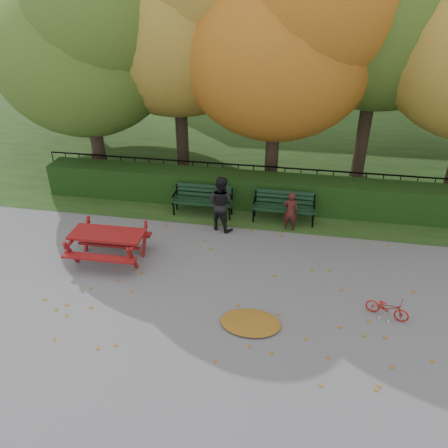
% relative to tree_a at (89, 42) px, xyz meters
% --- Properties ---
extents(ground, '(90.00, 90.00, 0.00)m').
position_rel_tree_a_xyz_m(ground, '(5.19, -5.58, -4.52)').
color(ground, slate).
rests_on(ground, ground).
extents(grass_strip, '(90.00, 90.00, 0.00)m').
position_rel_tree_a_xyz_m(grass_strip, '(5.19, 8.42, -4.52)').
color(grass_strip, '#1E3715').
rests_on(grass_strip, ground).
extents(hedge, '(13.00, 0.90, 1.00)m').
position_rel_tree_a_xyz_m(hedge, '(5.19, -1.08, -4.02)').
color(hedge, black).
rests_on(hedge, ground).
extents(iron_fence, '(14.00, 0.04, 1.02)m').
position_rel_tree_a_xyz_m(iron_fence, '(5.19, -0.28, -3.98)').
color(iron_fence, black).
rests_on(iron_fence, ground).
extents(tree_a, '(5.88, 5.60, 7.48)m').
position_rel_tree_a_xyz_m(tree_a, '(0.00, 0.00, 0.00)').
color(tree_a, black).
rests_on(tree_a, ground).
extents(tree_b, '(6.72, 6.40, 8.79)m').
position_rel_tree_a_xyz_m(tree_b, '(2.74, 1.17, 0.88)').
color(tree_b, black).
rests_on(tree_b, ground).
extents(tree_c, '(6.30, 6.00, 8.00)m').
position_rel_tree_a_xyz_m(tree_c, '(6.02, 0.38, 0.30)').
color(tree_c, black).
rests_on(tree_c, ground).
extents(bench_left, '(1.80, 0.57, 0.88)m').
position_rel_tree_a_xyz_m(bench_left, '(3.89, -1.88, -4.00)').
color(bench_left, black).
rests_on(bench_left, ground).
extents(bench_right, '(1.80, 0.57, 0.88)m').
position_rel_tree_a_xyz_m(bench_right, '(6.29, -1.88, -4.00)').
color(bench_right, black).
rests_on(bench_right, ground).
extents(picnic_table, '(1.83, 1.49, 0.88)m').
position_rel_tree_a_xyz_m(picnic_table, '(2.10, -4.71, -3.92)').
color(picnic_table, '#680A0C').
rests_on(picnic_table, ground).
extents(leaf_pile, '(1.39, 1.07, 0.09)m').
position_rel_tree_a_xyz_m(leaf_pile, '(5.91, -6.45, -4.48)').
color(leaf_pile, brown).
rests_on(leaf_pile, ground).
extents(leaf_scatter, '(9.00, 5.70, 0.01)m').
position_rel_tree_a_xyz_m(leaf_scatter, '(5.19, -5.28, -4.51)').
color(leaf_scatter, brown).
rests_on(leaf_scatter, ground).
extents(child, '(0.43, 0.29, 1.16)m').
position_rel_tree_a_xyz_m(child, '(6.49, -2.38, -3.94)').
color(child, '#401714').
rests_on(child, ground).
extents(adult, '(0.94, 0.85, 1.59)m').
position_rel_tree_a_xyz_m(adult, '(4.57, -2.68, -3.73)').
color(adult, black).
rests_on(adult, ground).
extents(bicycle, '(0.94, 0.60, 0.47)m').
position_rel_tree_a_xyz_m(bicycle, '(8.69, -5.69, -4.29)').
color(bicycle, '#A5180F').
rests_on(bicycle, ground).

